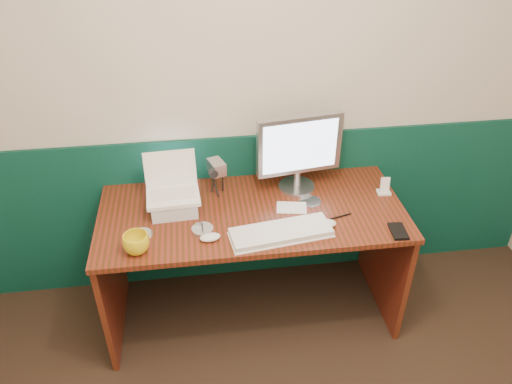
{
  "coord_description": "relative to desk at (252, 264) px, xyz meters",
  "views": [
    {
      "loc": [
        -0.38,
        -0.71,
        2.3
      ],
      "look_at": [
        -0.12,
        1.23,
        0.97
      ],
      "focal_mm": 35.0,
      "sensor_mm": 36.0,
      "label": 1
    }
  ],
  "objects": [
    {
      "name": "dock",
      "position": [
        0.74,
        0.06,
        0.38
      ],
      "size": [
        0.08,
        0.06,
        0.01
      ],
      "primitive_type": "cube",
      "rotation": [
        0.0,
        0.0,
        -0.09
      ],
      "color": "white",
      "rests_on": "desk"
    },
    {
      "name": "pda",
      "position": [
        0.69,
        -0.28,
        0.38
      ],
      "size": [
        0.08,
        0.13,
        0.01
      ],
      "primitive_type": "cube",
      "rotation": [
        0.0,
        0.0,
        -0.07
      ],
      "color": "black",
      "rests_on": "desk"
    },
    {
      "name": "mouse_right",
      "position": [
        0.35,
        -0.18,
        0.39
      ],
      "size": [
        0.11,
        0.07,
        0.04
      ],
      "primitive_type": "ellipsoid",
      "rotation": [
        0.0,
        0.0,
        -0.05
      ],
      "color": "white",
      "rests_on": "desk"
    },
    {
      "name": "pen",
      "position": [
        0.44,
        -0.12,
        0.38
      ],
      "size": [
        0.14,
        0.04,
        0.01
      ],
      "primitive_type": "cylinder",
      "rotation": [
        0.0,
        1.57,
        0.26
      ],
      "color": "black",
      "rests_on": "desk"
    },
    {
      "name": "keyboard",
      "position": [
        0.11,
        -0.22,
        0.39
      ],
      "size": [
        0.51,
        0.23,
        0.03
      ],
      "primitive_type": "cube",
      "rotation": [
        0.0,
        0.0,
        0.14
      ],
      "color": "white",
      "rests_on": "desk"
    },
    {
      "name": "papers",
      "position": [
        0.21,
        -0.0,
        0.38
      ],
      "size": [
        0.17,
        0.13,
        0.0
      ],
      "primitive_type": "cube",
      "rotation": [
        0.0,
        0.0,
        -0.18
      ],
      "color": "silver",
      "rests_on": "desk"
    },
    {
      "name": "laptop_riser",
      "position": [
        -0.4,
        0.06,
        0.42
      ],
      "size": [
        0.24,
        0.21,
        0.08
      ],
      "primitive_type": "cube",
      "rotation": [
        0.0,
        0.0,
        0.06
      ],
      "color": "silver",
      "rests_on": "desk"
    },
    {
      "name": "mouse_left",
      "position": [
        -0.23,
        -0.21,
        0.39
      ],
      "size": [
        0.11,
        0.07,
        0.03
      ],
      "primitive_type": "ellipsoid",
      "rotation": [
        0.0,
        0.0,
        0.11
      ],
      "color": "white",
      "rests_on": "desk"
    },
    {
      "name": "desk",
      "position": [
        0.0,
        0.0,
        0.0
      ],
      "size": [
        1.6,
        0.7,
        0.75
      ],
      "primitive_type": "cube",
      "color": "#3D1F0B",
      "rests_on": "ground"
    },
    {
      "name": "wainscot",
      "position": [
        0.12,
        0.36,
        0.12
      ],
      "size": [
        3.48,
        0.02,
        1.0
      ],
      "primitive_type": "cube",
      "color": "#073028",
      "rests_on": "ground"
    },
    {
      "name": "cd_loose_b",
      "position": [
        0.32,
        0.04,
        0.38
      ],
      "size": [
        0.12,
        0.12,
        0.0
      ],
      "primitive_type": "cylinder",
      "color": "#B0B9C1",
      "rests_on": "desk"
    },
    {
      "name": "monitor",
      "position": [
        0.27,
        0.18,
        0.61
      ],
      "size": [
        0.47,
        0.19,
        0.46
      ],
      "primitive_type": null,
      "rotation": [
        0.0,
        0.0,
        0.14
      ],
      "color": "#AFAFB4",
      "rests_on": "desk"
    },
    {
      "name": "music_player",
      "position": [
        0.74,
        0.06,
        0.43
      ],
      "size": [
        0.05,
        0.03,
        0.09
      ],
      "primitive_type": "cube",
      "rotation": [
        -0.17,
        0.0,
        -0.09
      ],
      "color": "white",
      "rests_on": "dock"
    },
    {
      "name": "laptop",
      "position": [
        -0.4,
        0.06,
        0.57
      ],
      "size": [
        0.28,
        0.22,
        0.22
      ],
      "primitive_type": null,
      "rotation": [
        0.0,
        0.0,
        0.06
      ],
      "color": "white",
      "rests_on": "laptop_riser"
    },
    {
      "name": "cd_loose_a",
      "position": [
        -0.57,
        -0.12,
        0.38
      ],
      "size": [
        0.11,
        0.11,
        0.0
      ],
      "primitive_type": "cylinder",
      "color": "silver",
      "rests_on": "desk"
    },
    {
      "name": "back_wall",
      "position": [
        0.12,
        0.37,
        0.88
      ],
      "size": [
        3.5,
        0.04,
        2.5
      ],
      "primitive_type": "cube",
      "color": "beige",
      "rests_on": "ground"
    },
    {
      "name": "mug",
      "position": [
        -0.58,
        -0.25,
        0.42
      ],
      "size": [
        0.15,
        0.15,
        0.1
      ],
      "primitive_type": "imported",
      "rotation": [
        0.0,
        0.0,
        -0.18
      ],
      "color": "yellow",
      "rests_on": "desk"
    },
    {
      "name": "camcorder",
      "position": [
        -0.17,
        0.19,
        0.48
      ],
      "size": [
        0.13,
        0.15,
        0.2
      ],
      "primitive_type": null,
      "rotation": [
        0.0,
        0.0,
        0.34
      ],
      "color": "#B3B3B8",
      "rests_on": "desk"
    },
    {
      "name": "cd_spindle",
      "position": [
        -0.27,
        -0.14,
        0.39
      ],
      "size": [
        0.11,
        0.11,
        0.02
      ],
      "primitive_type": "cylinder",
      "color": "silver",
      "rests_on": "desk"
    }
  ]
}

